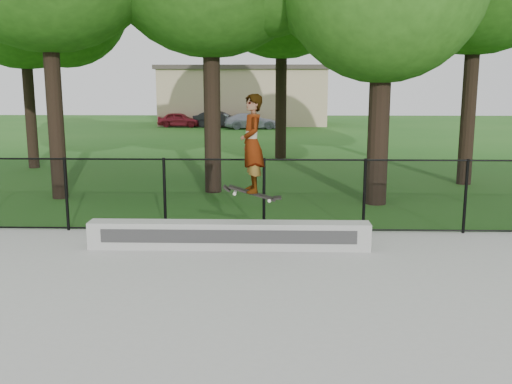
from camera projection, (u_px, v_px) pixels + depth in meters
concrete_slab at (255, 383)px, 5.76m from camera, size 14.00×12.00×0.06m
grind_ledge at (229, 235)px, 10.34m from camera, size 5.09×0.40×0.49m
car_a at (180, 120)px, 39.99m from camera, size 3.11×1.53×1.03m
car_b at (218, 119)px, 39.72m from camera, size 3.28×1.82×1.13m
car_c at (251, 121)px, 38.34m from camera, size 3.50×1.95×1.05m
skater_airborne at (252, 145)px, 9.76m from camera, size 0.81×0.69×1.88m
chainlink_fence at (264, 195)px, 11.40m from camera, size 16.06×0.06×1.50m
distant_building at (244, 95)px, 42.73m from camera, size 12.40×6.40×4.30m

